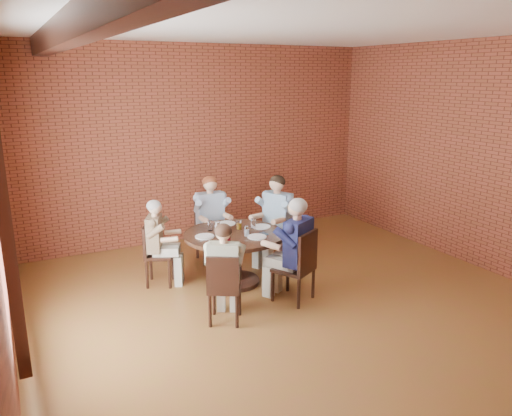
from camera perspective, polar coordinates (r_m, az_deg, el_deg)
name	(u,v)px	position (r m, az deg, el deg)	size (l,w,h in m)	color
floor	(305,314)	(6.37, 5.66, -11.95)	(7.00, 7.00, 0.00)	brown
ceiling	(314,24)	(5.71, 6.59, 20.14)	(7.00, 7.00, 0.00)	white
wall_back	(200,144)	(8.89, -6.47, 7.29)	(7.00, 7.00, 0.00)	brown
wall_right	(498,159)	(8.04, 25.92, 5.06)	(7.00, 7.00, 0.00)	brown
ceiling_beam	(74,28)	(4.80, -20.09, 18.80)	(0.22, 6.90, 0.26)	black
window	(3,209)	(5.28, -26.95, -0.14)	(0.10, 2.16, 2.36)	white
dining_table	(234,248)	(7.02, -2.49, -4.59)	(1.40, 1.40, 0.75)	black
chair_a	(279,230)	(7.85, 2.60, -2.48)	(0.61, 0.61, 0.97)	black
diner_a	(275,220)	(7.72, 2.22, -1.42)	(0.56, 0.69, 1.39)	teal
chair_b	(210,228)	(7.99, -5.29, -2.28)	(0.47, 0.47, 0.95)	black
diner_b	(212,219)	(7.86, -5.11, -1.32)	(0.54, 0.67, 1.36)	#9AACC5
chair_c	(154,252)	(7.14, -11.57, -4.93)	(0.50, 0.50, 0.88)	black
diner_c	(159,243)	(7.09, -11.06, -3.94)	(0.46, 0.57, 1.22)	brown
chair_d	(224,286)	(5.92, -3.69, -8.91)	(0.52, 0.52, 0.88)	black
diner_d	(224,273)	(5.93, -3.63, -7.46)	(0.47, 0.58, 1.23)	#BEA695
chair_e	(300,264)	(6.49, 5.02, -6.39)	(0.61, 0.61, 0.96)	black
diner_e	(294,250)	(6.47, 4.34, -4.82)	(0.56, 0.68, 1.38)	#191D48
plate_a	(262,227)	(7.20, 0.64, -2.15)	(0.26, 0.26, 0.01)	white
plate_b	(227,223)	(7.37, -3.38, -1.77)	(0.26, 0.26, 0.01)	white
plate_c	(205,237)	(6.80, -5.90, -3.26)	(0.26, 0.26, 0.01)	white
plate_d	(257,237)	(6.75, 0.11, -3.31)	(0.26, 0.26, 0.01)	white
glass_a	(253,224)	(7.13, -0.32, -1.79)	(0.07, 0.07, 0.14)	white
glass_b	(239,224)	(7.09, -1.96, -1.90)	(0.07, 0.07, 0.14)	white
glass_c	(210,226)	(7.07, -5.25, -2.01)	(0.07, 0.07, 0.14)	white
glass_d	(217,227)	(7.00, -4.44, -2.15)	(0.07, 0.07, 0.14)	white
glass_e	(225,233)	(6.70, -3.60, -2.92)	(0.07, 0.07, 0.14)	white
glass_f	(228,237)	(6.55, -3.25, -3.36)	(0.07, 0.07, 0.14)	white
glass_g	(247,231)	(6.80, -1.09, -2.64)	(0.07, 0.07, 0.14)	white
smartphone	(264,234)	(6.89, 0.88, -2.95)	(0.07, 0.14, 0.01)	black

